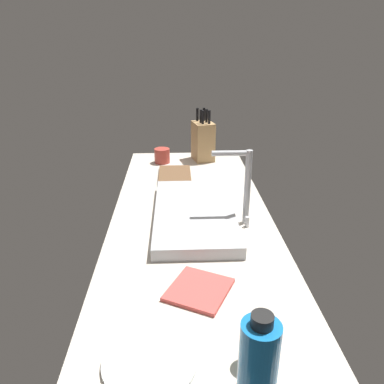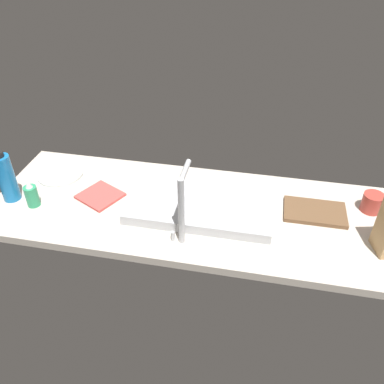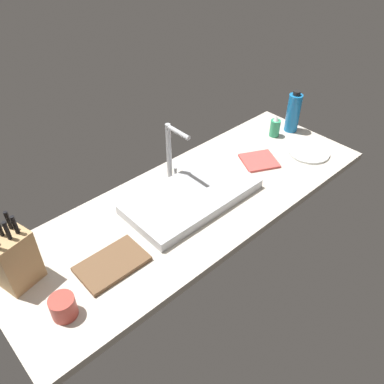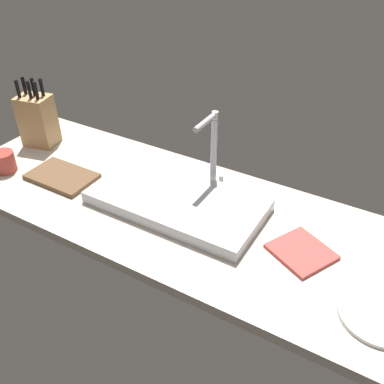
{
  "view_description": "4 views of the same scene",
  "coord_description": "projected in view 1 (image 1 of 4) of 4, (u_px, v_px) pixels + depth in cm",
  "views": [
    {
      "loc": [
        131.38,
        -5.8,
        71.12
      ],
      "look_at": [
        -5.99,
        0.24,
        12.83
      ],
      "focal_mm": 35.54,
      "sensor_mm": 36.0,
      "label": 1
    },
    {
      "loc": [
        -22.97,
        129.01,
        109.13
      ],
      "look_at": [
        3.55,
        -3.87,
        9.2
      ],
      "focal_mm": 37.26,
      "sensor_mm": 36.0,
      "label": 2
    },
    {
      "loc": [
        -91.29,
        -97.26,
        117.2
      ],
      "look_at": [
        -1.96,
        -0.16,
        9.36
      ],
      "focal_mm": 36.98,
      "sensor_mm": 36.0,
      "label": 3
    },
    {
      "loc": [
        63.0,
        -98.05,
        93.8
      ],
      "look_at": [
        3.12,
        4.08,
        9.05
      ],
      "focal_mm": 39.85,
      "sensor_mm": 36.0,
      "label": 4
    }
  ],
  "objects": [
    {
      "name": "coffee_mug",
      "position": [
        162.0,
        156.0,
        2.11
      ],
      "size": [
        8.51,
        8.51,
        7.98
      ],
      "primitive_type": "cylinder",
      "color": "#B23D33",
      "rests_on": "countertop_slab"
    },
    {
      "name": "dinner_plate",
      "position": [
        150.0,
        362.0,
        0.83
      ],
      "size": [
        20.98,
        20.98,
        1.2
      ],
      "primitive_type": "cylinder",
      "color": "silver",
      "rests_on": "countertop_slab"
    },
    {
      "name": "water_bottle",
      "position": [
        258.0,
        370.0,
        0.69
      ],
      "size": [
        7.31,
        7.31,
        23.4
      ],
      "color": "#1970B7",
      "rests_on": "countertop_slab"
    },
    {
      "name": "cutting_board",
      "position": [
        175.0,
        175.0,
        1.91
      ],
      "size": [
        25.29,
        16.1,
        1.8
      ],
      "primitive_type": "cube",
      "rotation": [
        0.0,
        0.0,
        -0.0
      ],
      "color": "brown",
      "rests_on": "countertop_slab"
    },
    {
      "name": "countertop_slab",
      "position": [
        192.0,
        224.0,
        1.48
      ],
      "size": [
        177.87,
        62.86,
        3.5
      ],
      "primitive_type": "cube",
      "color": "beige",
      "rests_on": "ground"
    },
    {
      "name": "knife_block",
      "position": [
        203.0,
        141.0,
        2.13
      ],
      "size": [
        15.18,
        13.09,
        28.7
      ],
      "rotation": [
        0.0,
        0.0,
        0.23
      ],
      "color": "tan",
      "rests_on": "countertop_slab"
    },
    {
      "name": "soap_bottle",
      "position": [
        256.0,
        345.0,
        0.82
      ],
      "size": [
        5.43,
        5.43,
        12.11
      ],
      "color": "#2D9966",
      "rests_on": "countertop_slab"
    },
    {
      "name": "dish_towel",
      "position": [
        199.0,
        290.0,
        1.07
      ],
      "size": [
        22.0,
        21.57,
        1.2
      ],
      "primitive_type": "cube",
      "rotation": [
        0.0,
        0.0,
        -0.47
      ],
      "color": "#CC4C47",
      "rests_on": "countertop_slab"
    },
    {
      "name": "sink_basin",
      "position": [
        194.0,
        214.0,
        1.48
      ],
      "size": [
        59.59,
        30.35,
        4.44
      ],
      "primitive_type": "cube",
      "color": "#B7BABF",
      "rests_on": "countertop_slab"
    },
    {
      "name": "faucet",
      "position": [
        243.0,
        181.0,
        1.39
      ],
      "size": [
        5.5,
        14.71,
        28.73
      ],
      "color": "#B7BABF",
      "rests_on": "countertop_slab"
    }
  ]
}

